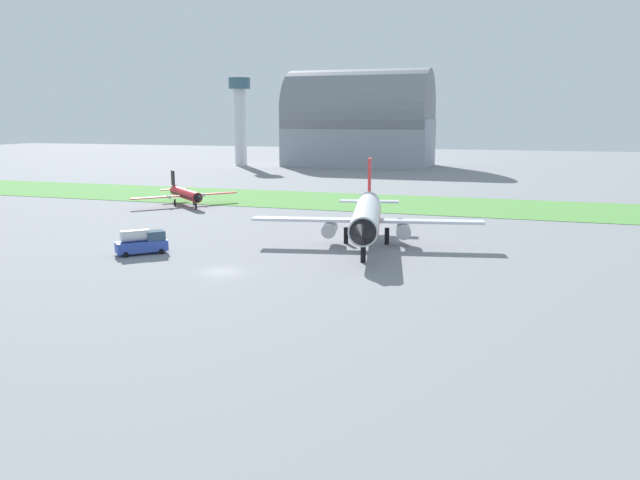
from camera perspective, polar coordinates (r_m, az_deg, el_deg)
The scene contains 7 objects.
ground_plane at distance 73.47m, azimuth -8.97°, elevation -2.90°, with size 600.00×600.00×0.00m, color gray.
grass_taxiway_strip at distance 133.02m, azimuth 3.55°, elevation 3.50°, with size 360.00×28.00×0.08m, color #549342.
airplane_midfield_jet at distance 87.10m, azimuth 4.27°, elevation 2.16°, with size 32.01×31.58×11.40m.
airplane_taxiing_turboprop at distance 130.13m, azimuth -12.25°, elevation 4.16°, with size 15.92×17.46×6.64m.
fuel_truck_midfield at distance 85.01m, azimuth -15.96°, elevation -0.19°, with size 6.30×6.28×3.29m.
hangar_distant at distance 234.69m, azimuth 3.61°, elevation 10.70°, with size 52.99×30.17×34.98m.
control_tower at distance 237.11m, azimuth -7.32°, elevation 11.40°, with size 8.00×8.00×32.06m.
Camera 1 is at (32.42, -63.53, 17.62)m, focal length 34.97 mm.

